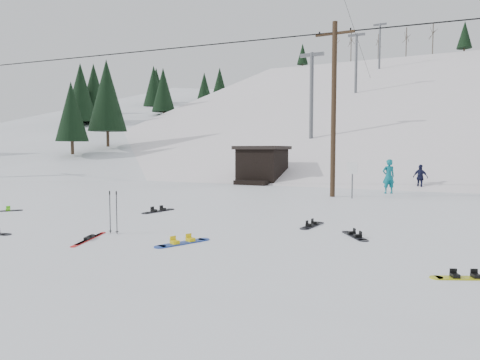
% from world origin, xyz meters
% --- Properties ---
extents(ground, '(200.00, 200.00, 0.00)m').
position_xyz_m(ground, '(0.00, 0.00, 0.00)').
color(ground, white).
rests_on(ground, ground).
extents(ski_slope, '(60.00, 85.24, 65.97)m').
position_xyz_m(ski_slope, '(0.00, 55.00, -12.00)').
color(ski_slope, white).
rests_on(ski_slope, ground).
extents(ridge_left, '(47.54, 95.03, 58.38)m').
position_xyz_m(ridge_left, '(-36.00, 48.00, -11.00)').
color(ridge_left, white).
rests_on(ridge_left, ground).
extents(treeline_left, '(20.00, 64.00, 10.00)m').
position_xyz_m(treeline_left, '(-34.00, 40.00, 0.00)').
color(treeline_left, black).
rests_on(treeline_left, ground).
extents(treeline_crest, '(50.00, 6.00, 10.00)m').
position_xyz_m(treeline_crest, '(0.00, 86.00, 0.00)').
color(treeline_crest, black).
rests_on(treeline_crest, ski_slope).
extents(utility_pole, '(2.00, 0.26, 9.00)m').
position_xyz_m(utility_pole, '(2.00, 14.00, 4.68)').
color(utility_pole, '#3A2819').
rests_on(utility_pole, ground).
extents(trail_sign, '(0.50, 0.09, 1.85)m').
position_xyz_m(trail_sign, '(3.10, 13.58, 1.27)').
color(trail_sign, '#595B60').
rests_on(trail_sign, ground).
extents(lift_hut, '(3.40, 4.10, 2.75)m').
position_xyz_m(lift_hut, '(-5.00, 20.94, 1.36)').
color(lift_hut, black).
rests_on(lift_hut, ground).
extents(lift_tower_near, '(2.20, 0.36, 8.00)m').
position_xyz_m(lift_tower_near, '(-4.00, 30.00, 7.86)').
color(lift_tower_near, '#595B60').
rests_on(lift_tower_near, ski_slope).
extents(lift_tower_mid, '(2.20, 0.36, 8.00)m').
position_xyz_m(lift_tower_mid, '(-4.00, 50.00, 14.36)').
color(lift_tower_mid, '#595B60').
rests_on(lift_tower_mid, ski_slope).
extents(lift_tower_far, '(2.20, 0.36, 8.00)m').
position_xyz_m(lift_tower_far, '(-4.00, 70.00, 20.86)').
color(lift_tower_far, '#595B60').
rests_on(lift_tower_far, ski_slope).
extents(hero_snowboard, '(0.83, 1.57, 0.12)m').
position_xyz_m(hero_snowboard, '(1.27, 1.07, 0.03)').
color(hero_snowboard, '#193BA6').
rests_on(hero_snowboard, ground).
extents(hero_skis, '(0.79, 1.85, 0.10)m').
position_xyz_m(hero_skis, '(-1.30, 0.35, 0.03)').
color(hero_skis, red).
rests_on(hero_skis, ground).
extents(ski_poles, '(0.34, 0.09, 1.25)m').
position_xyz_m(ski_poles, '(-1.30, 1.30, 0.64)').
color(ski_poles, black).
rests_on(ski_poles, ground).
extents(board_scatter_b, '(0.52, 1.66, 0.12)m').
position_xyz_m(board_scatter_b, '(-2.87, 5.53, 0.03)').
color(board_scatter_b, black).
rests_on(board_scatter_b, ground).
extents(board_scatter_c, '(1.10, 1.21, 0.11)m').
position_xyz_m(board_scatter_c, '(-8.51, 2.81, 0.03)').
color(board_scatter_c, black).
rests_on(board_scatter_c, ground).
extents(board_scatter_d, '(0.94, 1.28, 0.10)m').
position_xyz_m(board_scatter_d, '(5.13, 3.97, 0.03)').
color(board_scatter_d, black).
rests_on(board_scatter_d, ground).
extents(board_scatter_e, '(1.24, 0.69, 0.09)m').
position_xyz_m(board_scatter_e, '(7.81, 0.87, 0.02)').
color(board_scatter_e, '#D1D417').
rests_on(board_scatter_e, ground).
extents(board_scatter_f, '(0.41, 1.57, 0.11)m').
position_xyz_m(board_scatter_f, '(3.57, 5.06, 0.03)').
color(board_scatter_f, black).
rests_on(board_scatter_f, ground).
extents(skier_teal, '(0.84, 0.76, 1.93)m').
position_xyz_m(skier_teal, '(4.42, 17.04, 0.96)').
color(skier_teal, '#0C6D7B').
rests_on(skier_teal, ground).
extents(skier_navy, '(1.00, 0.72, 1.57)m').
position_xyz_m(skier_navy, '(5.92, 19.90, 0.79)').
color(skier_navy, '#151736').
rests_on(skier_navy, ground).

